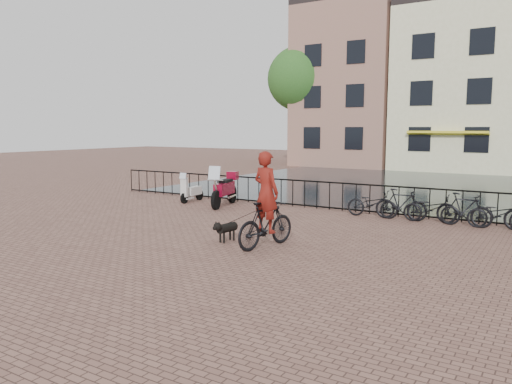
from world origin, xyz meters
The scene contains 15 objects.
ground centered at (0.00, 0.00, 0.00)m, with size 100.00×100.00×0.00m, color brown.
canal_water centered at (0.00, 17.30, 0.00)m, with size 20.00×20.00×0.00m, color black.
railing centered at (0.00, 8.00, 0.50)m, with size 20.00×0.05×1.02m.
canal_house_left centered at (-7.50, 30.00, 6.40)m, with size 7.50×9.00×12.80m.
canal_house_mid centered at (0.50, 30.00, 5.90)m, with size 8.00×9.50×11.80m.
tree_far_left centered at (-11.00, 27.00, 6.73)m, with size 5.04×5.04×9.27m.
cyclist centered at (0.98, 1.90, 1.06)m, with size 0.98×2.12×2.79m.
dog centered at (-0.21, 1.92, 0.29)m, with size 0.37×0.88×0.58m.
motorcycle centered at (-3.72, 6.69, 0.81)m, with size 1.11×2.34×1.62m.
scooter centered at (-5.48, 6.92, 0.62)m, with size 0.47×1.36×1.24m.
parked_bike_0 centered at (1.80, 7.40, 0.45)m, with size 0.60×1.72×0.90m, color black.
parked_bike_1 centered at (2.75, 7.40, 0.50)m, with size 0.47×1.66×1.00m, color black.
parked_bike_2 centered at (3.70, 7.40, 0.45)m, with size 0.60×1.72×0.90m, color black.
parked_bike_3 centered at (4.65, 7.40, 0.50)m, with size 0.47×1.66×1.00m, color black.
parked_bike_4 centered at (5.60, 7.40, 0.45)m, with size 0.60×1.72×0.90m, color black.
Camera 1 is at (7.21, -8.50, 2.96)m, focal length 35.00 mm.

